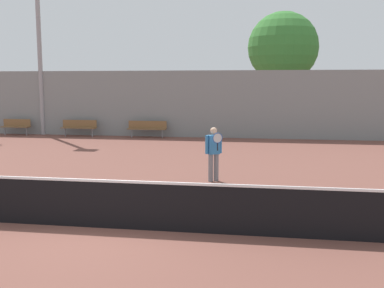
{
  "coord_description": "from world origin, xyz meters",
  "views": [
    {
      "loc": [
        3.11,
        -8.3,
        2.88
      ],
      "look_at": [
        0.83,
        5.86,
        0.93
      ],
      "focal_mm": 42.0,
      "sensor_mm": 36.0,
      "label": 1
    }
  ],
  "objects": [
    {
      "name": "bench_courtside_far",
      "position": [
        -10.59,
        14.86,
        0.55
      ],
      "size": [
        1.62,
        0.4,
        0.88
      ],
      "color": "brown",
      "rests_on": "ground_plane"
    },
    {
      "name": "tennis_player",
      "position": [
        1.67,
        4.65,
        0.9
      ],
      "size": [
        0.52,
        0.5,
        1.6
      ],
      "rotation": [
        0.0,
        0.0,
        0.53
      ],
      "color": "slate",
      "rests_on": "ground_plane"
    },
    {
      "name": "tree_green_broad",
      "position": [
        4.22,
        21.28,
        5.11
      ],
      "size": [
        4.46,
        4.46,
        7.38
      ],
      "color": "brown",
      "rests_on": "ground_plane"
    },
    {
      "name": "back_fence",
      "position": [
        0.0,
        15.4,
        1.78
      ],
      "size": [
        35.26,
        0.06,
        3.55
      ],
      "color": "gray",
      "rests_on": "ground_plane"
    },
    {
      "name": "bench_adjacent_court",
      "position": [
        -6.88,
        14.86,
        0.56
      ],
      "size": [
        1.95,
        0.4,
        0.88
      ],
      "color": "brown",
      "rests_on": "ground_plane"
    },
    {
      "name": "tennis_net",
      "position": [
        0.0,
        0.0,
        0.5
      ],
      "size": [
        11.22,
        0.09,
        0.99
      ],
      "color": "black",
      "rests_on": "ground_plane"
    },
    {
      "name": "bench_courtside_near",
      "position": [
        -3.04,
        14.86,
        0.56
      ],
      "size": [
        2.09,
        0.4,
        0.88
      ],
      "color": "brown",
      "rests_on": "ground_plane"
    },
    {
      "name": "light_pole_center_back",
      "position": [
        -9.26,
        15.36,
        6.69
      ],
      "size": [
        0.9,
        0.6,
        11.55
      ],
      "color": "#939399",
      "rests_on": "ground_plane"
    },
    {
      "name": "ground_plane",
      "position": [
        0.0,
        0.0,
        0.0
      ],
      "size": [
        100.0,
        100.0,
        0.0
      ],
      "primitive_type": "plane",
      "color": "brown"
    }
  ]
}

